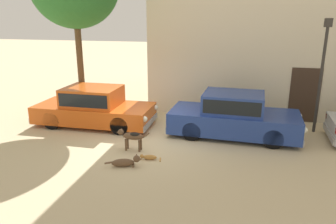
{
  "coord_description": "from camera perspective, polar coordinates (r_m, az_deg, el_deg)",
  "views": [
    {
      "loc": [
        2.97,
        -9.71,
        3.96
      ],
      "look_at": [
        0.58,
        0.2,
        0.9
      ],
      "focal_mm": 34.37,
      "sensor_mm": 36.0,
      "label": 1
    }
  ],
  "objects": [
    {
      "name": "stray_dog_spotted",
      "position": [
        8.95,
        -7.44,
        -8.75
      ],
      "size": [
        1.0,
        0.42,
        0.34
      ],
      "rotation": [
        0.0,
        0.0,
        0.32
      ],
      "color": "brown",
      "rests_on": "ground_plane"
    },
    {
      "name": "parked_sedan_second",
      "position": [
        11.09,
        11.56,
        -0.53
      ],
      "size": [
        4.48,
        1.94,
        1.5
      ],
      "rotation": [
        0.0,
        0.0,
        -0.04
      ],
      "color": "navy",
      "rests_on": "ground_plane"
    },
    {
      "name": "parked_sedan_nearest",
      "position": [
        12.32,
        -13.01,
        0.97
      ],
      "size": [
        4.51,
        1.89,
        1.44
      ],
      "rotation": [
        0.0,
        0.0,
        0.02
      ],
      "color": "#D15619",
      "rests_on": "ground_plane"
    },
    {
      "name": "stray_cat",
      "position": [
        9.31,
        -3.42,
        -8.0
      ],
      "size": [
        0.63,
        0.23,
        0.16
      ],
      "rotation": [
        0.0,
        0.0,
        3.28
      ],
      "color": "#B77F3D",
      "rests_on": "ground_plane"
    },
    {
      "name": "stray_dog_tan",
      "position": [
        9.85,
        -6.44,
        -4.26
      ],
      "size": [
        1.05,
        0.24,
        0.68
      ],
      "rotation": [
        0.0,
        0.0,
        3.15
      ],
      "color": "brown",
      "rests_on": "ground_plane"
    },
    {
      "name": "street_lamp",
      "position": [
        12.04,
        25.79,
        8.02
      ],
      "size": [
        0.22,
        0.22,
        3.89
      ],
      "color": "#2D2B28",
      "rests_on": "ground_plane"
    },
    {
      "name": "ground_plane",
      "position": [
        10.9,
        -3.22,
        -4.62
      ],
      "size": [
        80.0,
        80.0,
        0.0
      ],
      "primitive_type": "plane",
      "color": "#CCB78E"
    }
  ]
}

